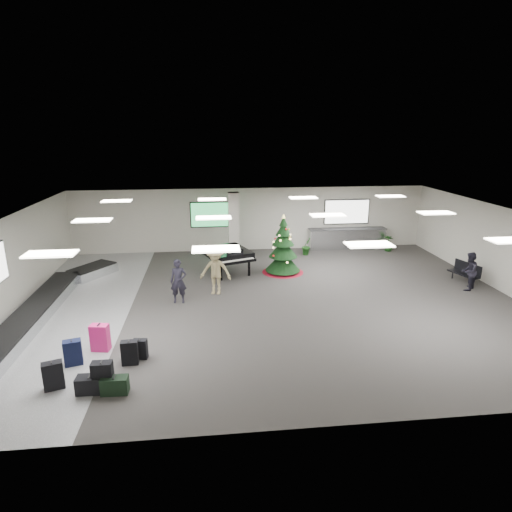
{
  "coord_description": "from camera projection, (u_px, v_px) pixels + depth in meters",
  "views": [
    {
      "loc": [
        -2.14,
        -14.42,
        6.04
      ],
      "look_at": [
        -0.43,
        1.0,
        1.43
      ],
      "focal_mm": 30.0,
      "sensor_mm": 36.0,
      "label": 1
    }
  ],
  "objects": [
    {
      "name": "ground",
      "position": [
        271.0,
        301.0,
        15.69
      ],
      "size": [
        18.0,
        18.0,
        0.0
      ],
      "primitive_type": "plane",
      "color": "#33302E",
      "rests_on": "ground"
    },
    {
      "name": "room_envelope",
      "position": [
        258.0,
        235.0,
        15.62
      ],
      "size": [
        18.02,
        14.02,
        3.21
      ],
      "color": "beige",
      "rests_on": "ground"
    },
    {
      "name": "baggage_carousel",
      "position": [
        46.0,
        305.0,
        14.72
      ],
      "size": [
        2.28,
        9.71,
        0.43
      ],
      "color": "silver",
      "rests_on": "ground"
    },
    {
      "name": "service_counter",
      "position": [
        347.0,
        238.0,
        22.39
      ],
      "size": [
        4.05,
        0.65,
        1.08
      ],
      "color": "silver",
      "rests_on": "ground"
    },
    {
      "name": "suitcase_0",
      "position": [
        103.0,
        376.0,
        10.19
      ],
      "size": [
        0.49,
        0.27,
        0.78
      ],
      "rotation": [
        0.0,
        0.0,
        -0.01
      ],
      "color": "black",
      "rests_on": "ground"
    },
    {
      "name": "suitcase_1",
      "position": [
        130.0,
        353.0,
        11.36
      ],
      "size": [
        0.45,
        0.25,
        0.69
      ],
      "rotation": [
        0.0,
        0.0,
        0.05
      ],
      "color": "black",
      "rests_on": "ground"
    },
    {
      "name": "pink_suitcase",
      "position": [
        100.0,
        338.0,
        12.05
      ],
      "size": [
        0.54,
        0.36,
        0.81
      ],
      "rotation": [
        0.0,
        0.0,
        -0.17
      ],
      "color": "#D11B6A",
      "rests_on": "ground"
    },
    {
      "name": "suitcase_3",
      "position": [
        140.0,
        349.0,
        11.67
      ],
      "size": [
        0.4,
        0.26,
        0.58
      ],
      "rotation": [
        0.0,
        0.0,
        -0.14
      ],
      "color": "black",
      "rests_on": "ground"
    },
    {
      "name": "navy_suitcase",
      "position": [
        73.0,
        353.0,
        11.33
      ],
      "size": [
        0.51,
        0.38,
        0.72
      ],
      "rotation": [
        0.0,
        0.0,
        0.27
      ],
      "color": "black",
      "rests_on": "ground"
    },
    {
      "name": "suitcase_5",
      "position": [
        53.0,
        376.0,
        10.27
      ],
      "size": [
        0.53,
        0.39,
        0.72
      ],
      "rotation": [
        0.0,
        0.0,
        0.33
      ],
      "color": "black",
      "rests_on": "ground"
    },
    {
      "name": "green_duffel",
      "position": [
        115.0,
        385.0,
        10.13
      ],
      "size": [
        0.64,
        0.33,
        0.44
      ],
      "rotation": [
        0.0,
        0.0,
        -0.02
      ],
      "color": "black",
      "rests_on": "ground"
    },
    {
      "name": "suitcase_7",
      "position": [
        128.0,
        352.0,
        11.52
      ],
      "size": [
        0.39,
        0.25,
        0.55
      ],
      "rotation": [
        0.0,
        0.0,
        0.15
      ],
      "color": "black",
      "rests_on": "ground"
    },
    {
      "name": "black_duffel",
      "position": [
        90.0,
        384.0,
        10.16
      ],
      "size": [
        0.64,
        0.36,
        0.44
      ],
      "rotation": [
        0.0,
        0.0,
        -0.02
      ],
      "color": "black",
      "rests_on": "ground"
    },
    {
      "name": "christmas_tree",
      "position": [
        283.0,
        253.0,
        18.56
      ],
      "size": [
        1.82,
        1.82,
        2.59
      ],
      "color": "maroon",
      "rests_on": "ground"
    },
    {
      "name": "grand_piano",
      "position": [
        229.0,
        254.0,
        18.43
      ],
      "size": [
        2.27,
        2.57,
        1.22
      ],
      "rotation": [
        0.0,
        0.0,
        0.36
      ],
      "color": "black",
      "rests_on": "ground"
    },
    {
      "name": "bench",
      "position": [
        466.0,
        271.0,
        17.42
      ],
      "size": [
        0.8,
        1.38,
        0.83
      ],
      "rotation": [
        0.0,
        0.0,
        0.28
      ],
      "color": "black",
      "rests_on": "ground"
    },
    {
      "name": "traveler_a",
      "position": [
        178.0,
        281.0,
        15.31
      ],
      "size": [
        0.6,
        0.4,
        1.62
      ],
      "primitive_type": "imported",
      "rotation": [
        0.0,
        0.0,
        -0.02
      ],
      "color": "black",
      "rests_on": "ground"
    },
    {
      "name": "traveler_b",
      "position": [
        215.0,
        271.0,
        16.1
      ],
      "size": [
        1.31,
        0.94,
        1.84
      ],
      "primitive_type": "imported",
      "rotation": [
        0.0,
        0.0,
        -0.23
      ],
      "color": "#96875C",
      "rests_on": "ground"
    },
    {
      "name": "traveler_bench",
      "position": [
        469.0,
        271.0,
        16.53
      ],
      "size": [
        0.93,
        0.92,
        1.52
      ],
      "primitive_type": "imported",
      "rotation": [
        0.0,
        0.0,
        3.89
      ],
      "color": "black",
      "rests_on": "ground"
    },
    {
      "name": "potted_plant_left",
      "position": [
        307.0,
        246.0,
        21.29
      ],
      "size": [
        0.65,
        0.64,
        0.92
      ],
      "primitive_type": "imported",
      "rotation": [
        0.0,
        0.0,
        0.68
      ],
      "color": "#123B13",
      "rests_on": "ground"
    },
    {
      "name": "potted_plant_right",
      "position": [
        389.0,
        243.0,
        21.97
      ],
      "size": [
        0.64,
        0.64,
        0.82
      ],
      "primitive_type": "imported",
      "rotation": [
        0.0,
        0.0,
        2.5
      ],
      "color": "#123B13",
      "rests_on": "ground"
    }
  ]
}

